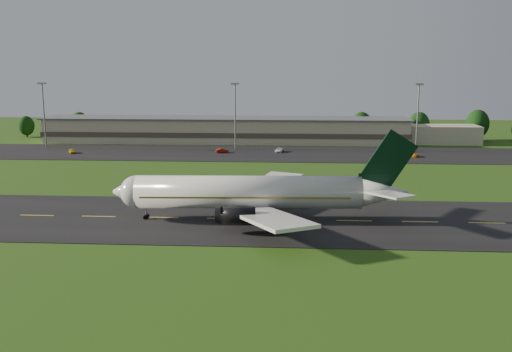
# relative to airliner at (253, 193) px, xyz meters

# --- Properties ---
(ground) EXTENTS (360.00, 360.00, 0.00)m
(ground) POSITION_rel_airliner_xyz_m (-15.96, -0.04, -4.66)
(ground) COLOR #244411
(ground) RESTS_ON ground
(taxiway) EXTENTS (220.00, 30.00, 0.10)m
(taxiway) POSITION_rel_airliner_xyz_m (-15.96, -0.04, -4.61)
(taxiway) COLOR black
(taxiway) RESTS_ON ground
(apron) EXTENTS (260.00, 30.00, 0.10)m
(apron) POSITION_rel_airliner_xyz_m (-15.96, 71.96, -4.61)
(apron) COLOR black
(apron) RESTS_ON ground
(airliner) EXTENTS (51.30, 42.13, 15.57)m
(airliner) POSITION_rel_airliner_xyz_m (0.00, 0.00, 0.00)
(airliner) COLOR white
(airliner) RESTS_ON ground
(terminal) EXTENTS (145.00, 16.00, 8.40)m
(terminal) POSITION_rel_airliner_xyz_m (-9.56, 96.14, -0.67)
(terminal) COLOR #B4A98A
(terminal) RESTS_ON ground
(light_mast_west) EXTENTS (2.40, 1.20, 20.35)m
(light_mast_west) POSITION_rel_airliner_xyz_m (-70.96, 79.96, 8.08)
(light_mast_west) COLOR gray
(light_mast_west) RESTS_ON ground
(light_mast_centre) EXTENTS (2.40, 1.20, 20.35)m
(light_mast_centre) POSITION_rel_airliner_xyz_m (-10.96, 79.96, 8.08)
(light_mast_centre) COLOR gray
(light_mast_centre) RESTS_ON ground
(light_mast_east) EXTENTS (2.40, 1.20, 20.35)m
(light_mast_east) POSITION_rel_airliner_xyz_m (44.04, 79.96, 8.08)
(light_mast_east) COLOR gray
(light_mast_east) RESTS_ON ground
(tree_line) EXTENTS (195.69, 8.85, 10.60)m
(tree_line) POSITION_rel_airliner_xyz_m (29.16, 105.73, 0.40)
(tree_line) COLOR black
(tree_line) RESTS_ON ground
(service_vehicle_a) EXTENTS (3.08, 4.00, 1.27)m
(service_vehicle_a) POSITION_rel_airliner_xyz_m (-58.36, 68.83, -3.93)
(service_vehicle_a) COLOR #E6B50D
(service_vehicle_a) RESTS_ON apron
(service_vehicle_b) EXTENTS (3.95, 2.34, 1.23)m
(service_vehicle_b) POSITION_rel_airliner_xyz_m (-14.16, 72.36, -3.95)
(service_vehicle_b) COLOR maroon
(service_vehicle_b) RESTS_ON apron
(service_vehicle_c) EXTENTS (2.75, 4.71, 1.23)m
(service_vehicle_c) POSITION_rel_airliner_xyz_m (2.73, 75.01, -3.95)
(service_vehicle_c) COLOR white
(service_vehicle_c) RESTS_ON apron
(service_vehicle_d) EXTENTS (4.65, 5.04, 1.42)m
(service_vehicle_d) POSITION_rel_airliner_xyz_m (40.37, 68.84, -3.85)
(service_vehicle_d) COLOR orange
(service_vehicle_d) RESTS_ON apron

